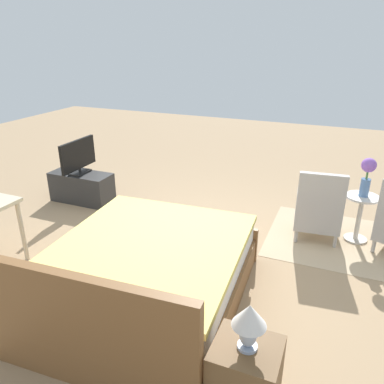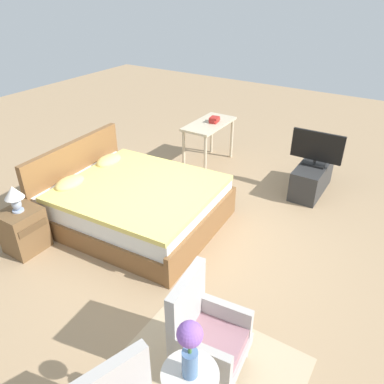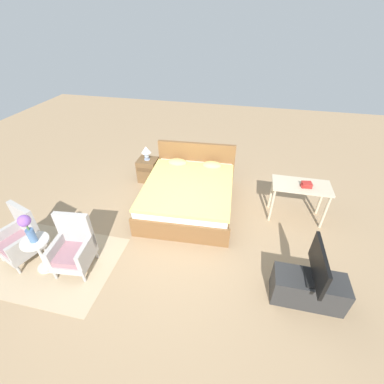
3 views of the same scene
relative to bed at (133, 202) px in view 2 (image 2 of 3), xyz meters
name	(u,v)px [view 2 (image 2 of 3)]	position (x,y,z in m)	size (l,w,h in m)	color
ground_plane	(191,243)	(0.00, -0.91, -0.30)	(16.00, 16.00, 0.00)	#A38460
bed	(133,202)	(0.00, 0.00, 0.00)	(1.88, 2.22, 0.96)	brown
armchair_by_window_right	(205,335)	(-1.38, -1.93, 0.09)	(0.59, 0.59, 0.92)	#ADA8A3
flower_vase	(190,345)	(-1.86, -2.09, 0.59)	(0.17, 0.17, 0.48)	#4C709E
nightstand	(24,230)	(-1.17, 0.72, -0.02)	(0.44, 0.41, 0.55)	brown
table_lamp	(14,195)	(-1.17, 0.72, 0.46)	(0.22, 0.22, 0.33)	#9EADC6
tv_stand	(311,178)	(2.09, -1.78, -0.07)	(0.96, 0.40, 0.46)	#2D2D2D
tv_flatscreen	(317,148)	(2.10, -1.78, 0.43)	(0.20, 0.75, 0.52)	black
vanity_desk	(209,129)	(2.10, 0.06, 0.35)	(1.04, 0.52, 0.77)	beige
book_stack	(214,120)	(2.16, -0.01, 0.51)	(0.19, 0.16, 0.09)	#AD2823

